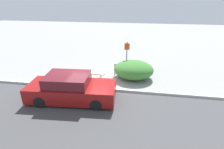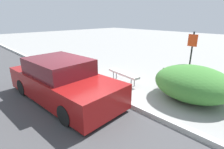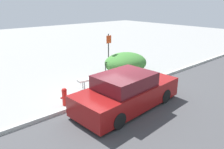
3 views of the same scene
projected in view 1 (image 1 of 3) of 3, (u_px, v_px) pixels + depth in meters
ground_plane at (86, 88)px, 10.78m from camera, size 60.00×60.00×0.00m
curb at (86, 87)px, 10.75m from camera, size 60.00×0.20×0.13m
bench at (92, 73)px, 11.89m from camera, size 1.79×0.54×0.48m
bike_rack at (118, 69)px, 12.40m from camera, size 0.55×0.07×0.83m
sign_post at (127, 54)px, 12.55m from camera, size 0.36×0.08×2.30m
fire_hydrant at (55, 77)px, 11.37m from camera, size 0.36×0.22×0.77m
shrub_hedge at (134, 70)px, 11.96m from camera, size 2.70×2.32×1.21m
parked_car_near at (71, 89)px, 9.36m from camera, size 4.77×2.17×1.46m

